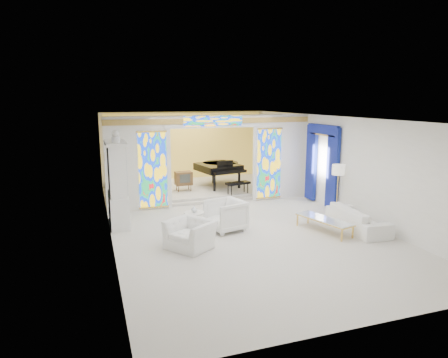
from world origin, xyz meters
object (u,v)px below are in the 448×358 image
object	(u,v)px
china_cabinet	(118,185)
sofa	(358,219)
armchair_right	(226,215)
coffee_table	(324,220)
tv_console	(184,178)
armchair_left	(190,234)
grand_piano	(220,167)

from	to	relation	value
china_cabinet	sofa	xyz separation A→B (m)	(6.17, -2.52, -0.86)
armchair_right	coffee_table	bearing A→B (deg)	54.21
sofa	tv_console	distance (m)	6.53
coffee_table	armchair_left	bearing A→B (deg)	-179.94
china_cabinet	armchair_right	distance (m)	3.15
tv_console	china_cabinet	bearing A→B (deg)	-133.72
armchair_right	tv_console	world-z (taller)	tv_console
tv_console	armchair_left	bearing A→B (deg)	-103.77
armchair_left	tv_console	world-z (taller)	tv_console
armchair_left	armchair_right	world-z (taller)	armchair_right
armchair_right	grand_piano	distance (m)	4.98
coffee_table	tv_console	world-z (taller)	tv_console
armchair_left	grand_piano	size ratio (longest dim) A/B	0.36
armchair_left	tv_console	bearing A→B (deg)	132.92
coffee_table	tv_console	distance (m)	5.93
armchair_left	tv_console	xyz separation A→B (m)	(1.06, 5.31, 0.30)
china_cabinet	coffee_table	bearing A→B (deg)	-24.87
armchair_left	tv_console	distance (m)	5.42
china_cabinet	armchair_right	xyz separation A→B (m)	(2.71, -1.43, -0.75)
armchair_right	tv_console	xyz separation A→B (m)	(-0.16, 4.34, 0.22)
sofa	armchair_right	bearing A→B (deg)	77.00
grand_piano	china_cabinet	bearing A→B (deg)	-152.19
sofa	coffee_table	bearing A→B (deg)	87.74
grand_piano	tv_console	world-z (taller)	grand_piano
coffee_table	grand_piano	bearing A→B (deg)	100.65
china_cabinet	armchair_left	bearing A→B (deg)	-58.31
sofa	grand_piano	bearing A→B (deg)	23.86
sofa	coffee_table	size ratio (longest dim) A/B	1.20
china_cabinet	tv_console	world-z (taller)	china_cabinet
china_cabinet	armchair_left	distance (m)	2.95
sofa	grand_piano	xyz separation A→B (m)	(-2.07, 5.84, 0.60)
armchair_left	sofa	size ratio (longest dim) A/B	0.50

